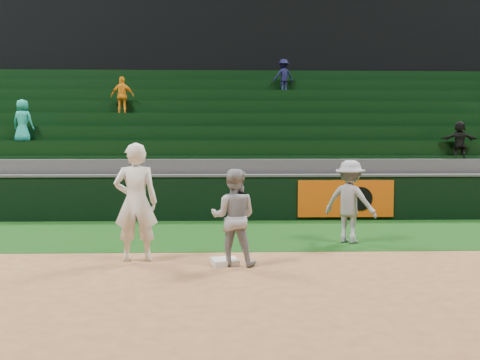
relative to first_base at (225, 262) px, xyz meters
name	(u,v)px	position (x,y,z in m)	size (l,w,h in m)	color
ground	(241,263)	(0.28, 0.11, -0.05)	(70.00, 70.00, 0.00)	brown
foul_grass	(237,234)	(0.28, 3.11, -0.05)	(36.00, 4.20, 0.01)	black
upper_deck	(230,64)	(0.28, 17.56, 5.95)	(40.00, 12.00, 12.00)	black
first_base	(225,262)	(0.00, 0.00, 0.00)	(0.44, 0.44, 0.10)	white
first_baseman	(136,202)	(-1.58, 0.32, 1.00)	(0.77, 0.50, 2.11)	white
baserunner	(234,217)	(0.15, -0.04, 0.78)	(0.81, 0.63, 1.66)	#91949A
base_coach	(350,202)	(2.63, 1.92, 0.83)	(1.12, 0.64, 1.73)	gray
field_wall	(236,197)	(0.31, 5.31, 0.58)	(36.00, 0.45, 1.25)	black
stadium_seating	(232,155)	(0.29, 9.08, 1.65)	(36.00, 5.95, 5.11)	#39393C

